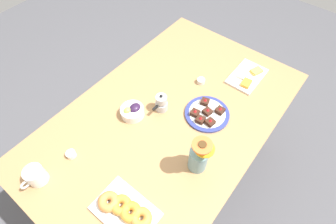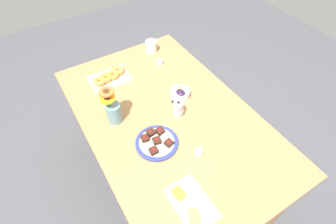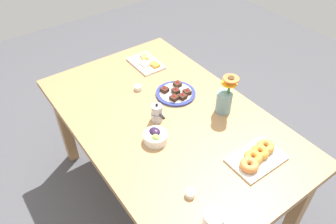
% 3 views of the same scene
% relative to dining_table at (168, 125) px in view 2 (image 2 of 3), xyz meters
% --- Properties ---
extents(ground_plane, '(6.00, 6.00, 0.00)m').
position_rel_dining_table_xyz_m(ground_plane, '(0.00, 0.00, -0.65)').
color(ground_plane, '#4C4C51').
extents(dining_table, '(1.60, 1.00, 0.74)m').
position_rel_dining_table_xyz_m(dining_table, '(0.00, 0.00, 0.00)').
color(dining_table, '#A87A4C').
rests_on(dining_table, ground_plane).
extents(coffee_mug, '(0.12, 0.09, 0.09)m').
position_rel_dining_table_xyz_m(coffee_mug, '(0.67, -0.25, 0.13)').
color(coffee_mug, white).
rests_on(coffee_mug, dining_table).
extents(grape_bowl, '(0.13, 0.13, 0.07)m').
position_rel_dining_table_xyz_m(grape_bowl, '(0.11, -0.16, 0.12)').
color(grape_bowl, white).
rests_on(grape_bowl, dining_table).
extents(cheese_platter, '(0.26, 0.17, 0.03)m').
position_rel_dining_table_xyz_m(cheese_platter, '(-0.54, 0.20, 0.10)').
color(cheese_platter, white).
rests_on(cheese_platter, dining_table).
extents(croissant_platter, '(0.19, 0.28, 0.05)m').
position_rel_dining_table_xyz_m(croissant_platter, '(0.52, 0.17, 0.11)').
color(croissant_platter, white).
rests_on(croissant_platter, dining_table).
extents(jam_cup_honey, '(0.05, 0.05, 0.03)m').
position_rel_dining_table_xyz_m(jam_cup_honey, '(0.49, -0.23, 0.10)').
color(jam_cup_honey, white).
rests_on(jam_cup_honey, dining_table).
extents(jam_cup_berry, '(0.05, 0.05, 0.03)m').
position_rel_dining_table_xyz_m(jam_cup_berry, '(-0.33, 0.00, 0.10)').
color(jam_cup_berry, white).
rests_on(jam_cup_berry, dining_table).
extents(dessert_plate, '(0.25, 0.25, 0.05)m').
position_rel_dining_table_xyz_m(dessert_plate, '(-0.14, 0.16, 0.10)').
color(dessert_plate, navy).
rests_on(dessert_plate, dining_table).
extents(flower_vase, '(0.11, 0.11, 0.25)m').
position_rel_dining_table_xyz_m(flower_vase, '(0.15, 0.30, 0.17)').
color(flower_vase, '#6B939E').
rests_on(flower_vase, dining_table).
extents(moka_pot, '(0.11, 0.07, 0.12)m').
position_rel_dining_table_xyz_m(moka_pot, '(-0.02, -0.06, 0.13)').
color(moka_pot, '#B7B7BC').
rests_on(moka_pot, dining_table).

